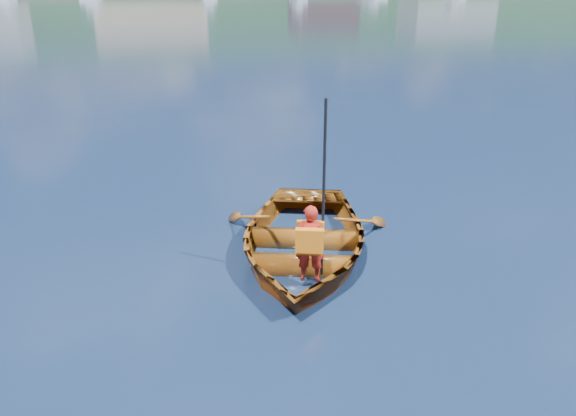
# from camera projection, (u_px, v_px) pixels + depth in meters

# --- Properties ---
(ground) EXTENTS (600.00, 600.00, 0.00)m
(ground) POSITION_uv_depth(u_px,v_px,m) (267.00, 252.00, 8.02)
(ground) COLOR #142245
(ground) RESTS_ON ground
(rowboat) EXTENTS (3.56, 4.27, 0.76)m
(rowboat) POSITION_uv_depth(u_px,v_px,m) (302.00, 240.00, 7.87)
(rowboat) COLOR brown
(rowboat) RESTS_ON ground
(child_paddler) EXTENTS (0.42, 0.41, 2.26)m
(child_paddler) POSITION_uv_depth(u_px,v_px,m) (310.00, 241.00, 6.88)
(child_paddler) COLOR #AD2218
(child_paddler) RESTS_ON ground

